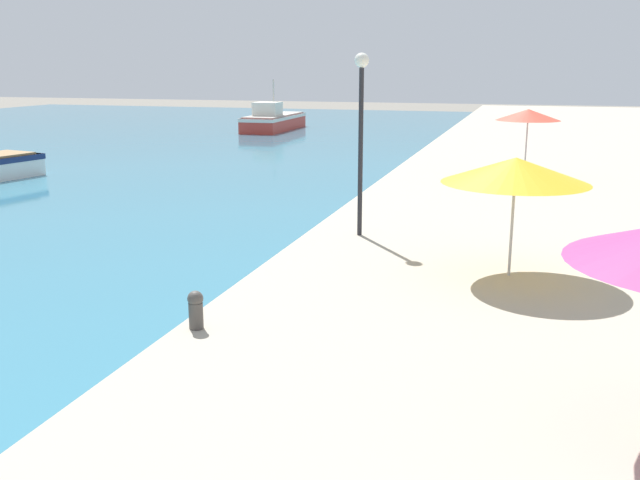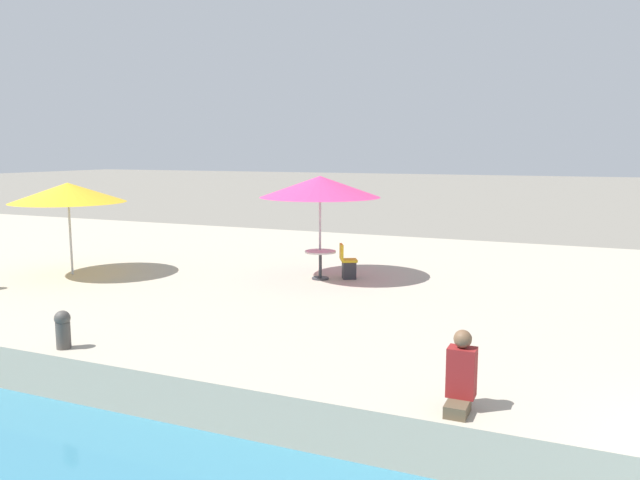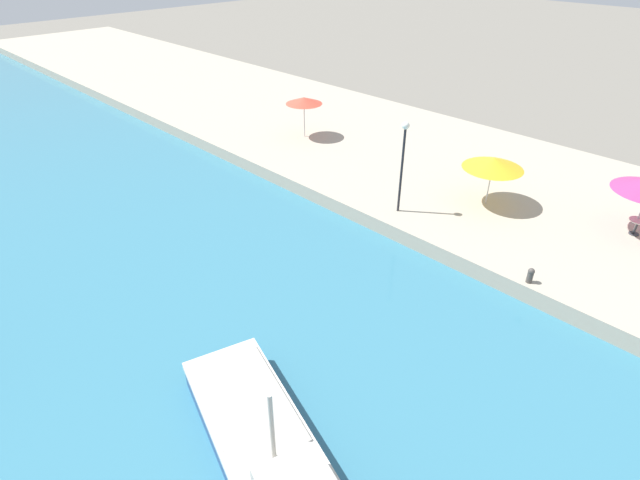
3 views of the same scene
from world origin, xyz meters
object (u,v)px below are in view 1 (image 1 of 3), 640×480
mooring_bollard (196,309)px  lamppost (361,114)px  cafe_umbrella_white (516,170)px  fishing_boat_far (273,120)px  cafe_umbrella_striped (528,115)px

mooring_bollard → lamppost: bearing=82.0°
cafe_umbrella_white → mooring_bollard: 6.99m
cafe_umbrella_white → lamppost: bearing=145.2°
fishing_boat_far → cafe_umbrella_striped: (19.61, -25.29, 2.40)m
fishing_boat_far → cafe_umbrella_white: fishing_boat_far is taller
mooring_bollard → lamppost: size_ratio=0.14×
cafe_umbrella_white → fishing_boat_far: bearing=116.7°
lamppost → cafe_umbrella_striped: bearing=70.4°
lamppost → mooring_bollard: bearing=-98.0°
fishing_boat_far → mooring_bollard: (14.68, -43.60, 0.32)m
fishing_boat_far → cafe_umbrella_striped: 32.10m
lamppost → cafe_umbrella_white: bearing=-34.8°
fishing_boat_far → cafe_umbrella_striped: bearing=-53.0°
cafe_umbrella_striped → mooring_bollard: cafe_umbrella_striped is taller
mooring_bollard → lamppost: (1.03, 7.33, 2.74)m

